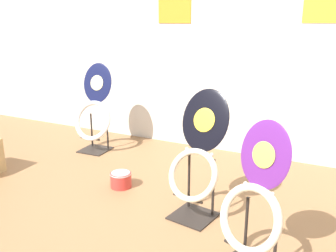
{
  "coord_description": "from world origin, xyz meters",
  "views": [
    {
      "loc": [
        1.13,
        -1.41,
        1.33
      ],
      "look_at": [
        -0.06,
        0.97,
        0.55
      ],
      "focal_mm": 40.0,
      "sensor_mm": 36.0,
      "label": 1
    }
  ],
  "objects_px": {
    "toilet_seat_display_purple_note": "(254,207)",
    "toilet_seat_display_navy_moon": "(94,115)",
    "paint_can": "(121,179)",
    "toilet_seat_display_jazz_black": "(197,159)"
  },
  "relations": [
    {
      "from": "toilet_seat_display_purple_note",
      "to": "toilet_seat_display_jazz_black",
      "type": "bearing_deg",
      "value": 140.54
    },
    {
      "from": "paint_can",
      "to": "toilet_seat_display_jazz_black",
      "type": "bearing_deg",
      "value": -11.07
    },
    {
      "from": "toilet_seat_display_jazz_black",
      "to": "toilet_seat_display_purple_note",
      "type": "bearing_deg",
      "value": -39.46
    },
    {
      "from": "toilet_seat_display_purple_note",
      "to": "toilet_seat_display_navy_moon",
      "type": "bearing_deg",
      "value": 148.95
    },
    {
      "from": "toilet_seat_display_purple_note",
      "to": "toilet_seat_display_jazz_black",
      "type": "xyz_separation_m",
      "value": [
        -0.48,
        0.4,
        0.05
      ]
    },
    {
      "from": "toilet_seat_display_navy_moon",
      "to": "paint_can",
      "type": "height_order",
      "value": "toilet_seat_display_navy_moon"
    },
    {
      "from": "toilet_seat_display_jazz_black",
      "to": "paint_can",
      "type": "height_order",
      "value": "toilet_seat_display_jazz_black"
    },
    {
      "from": "toilet_seat_display_purple_note",
      "to": "paint_can",
      "type": "relative_size",
      "value": 4.74
    },
    {
      "from": "toilet_seat_display_navy_moon",
      "to": "toilet_seat_display_jazz_black",
      "type": "relative_size",
      "value": 1.02
    },
    {
      "from": "toilet_seat_display_jazz_black",
      "to": "paint_can",
      "type": "distance_m",
      "value": 0.81
    }
  ]
}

